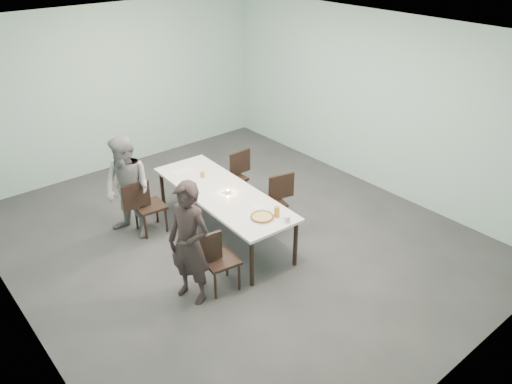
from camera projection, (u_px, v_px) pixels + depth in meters
ground at (234, 237)px, 7.55m from camera, size 7.00×7.00×0.00m
room_shell at (231, 110)px, 6.58m from camera, size 6.02×7.02×3.01m
table at (222, 195)px, 7.29m from camera, size 1.03×2.64×0.75m
chair_near_left at (215, 257)px, 6.26m from camera, size 0.64×0.48×0.87m
chair_far_left at (144, 203)px, 7.45m from camera, size 0.63×0.45×0.87m
chair_near_right at (275, 198)px, 7.61m from camera, size 0.65×0.51×0.87m
chair_far_right at (235, 173)px, 8.35m from camera, size 0.62×0.44×0.87m
diner_near at (189, 244)px, 5.98m from camera, size 0.56×0.68×1.62m
diner_far at (128, 188)px, 7.26m from camera, size 0.83×0.93×1.58m
pizza at (262, 217)px, 6.60m from camera, size 0.34×0.34×0.04m
side_plate at (258, 206)px, 6.87m from camera, size 0.18×0.18×0.01m
beer_glass at (277, 212)px, 6.61m from camera, size 0.08×0.08×0.15m
water_tumbler at (287, 219)px, 6.50m from camera, size 0.08×0.08×0.09m
tealight at (228, 191)px, 7.22m from camera, size 0.06×0.06×0.05m
amber_tumbler at (203, 174)px, 7.66m from camera, size 0.07×0.07×0.08m
menu at (183, 172)px, 7.83m from camera, size 0.31×0.23×0.01m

